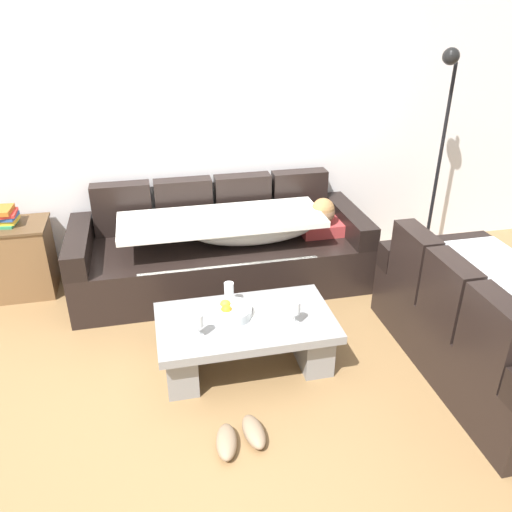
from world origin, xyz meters
The scene contains 14 objects.
ground_plane centered at (0.00, 0.00, 0.00)m, with size 14.00×14.00×0.00m, color olive.
back_wall centered at (0.00, 2.15, 1.35)m, with size 9.00×0.10×2.70m, color silver.
couch_along_wall centered at (0.28, 1.63, 0.33)m, with size 2.52×0.92×0.88m.
couch_near_window centered at (1.82, 0.07, 0.33)m, with size 0.92×1.73×0.88m.
coffee_table centered at (0.22, 0.46, 0.24)m, with size 1.20×0.68×0.38m.
fruit_bowl centered at (0.13, 0.52, 0.42)m, with size 0.28×0.28×0.10m.
wine_glass_near_left centered at (-0.11, 0.33, 0.50)m, with size 0.07×0.07×0.17m.
wine_glass_near_right centered at (0.53, 0.34, 0.50)m, with size 0.07×0.07×0.17m.
wine_glass_far_back centered at (0.15, 0.68, 0.50)m, with size 0.07×0.07×0.17m.
open_magazine centered at (0.42, 0.47, 0.39)m, with size 0.28×0.21×0.01m, color white.
side_cabinet centered at (-1.55, 1.85, 0.32)m, with size 0.72×0.44×0.64m.
book_stack_on_cabinet centered at (-1.49, 1.85, 0.72)m, with size 0.19×0.22×0.15m.
floor_lamp centered at (2.26, 1.70, 1.12)m, with size 0.33×0.31×1.95m.
pair_of_shoes centered at (0.05, -0.24, 0.04)m, with size 0.32×0.32×0.09m.
Camera 1 is at (-0.34, -2.38, 2.35)m, focal length 36.08 mm.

